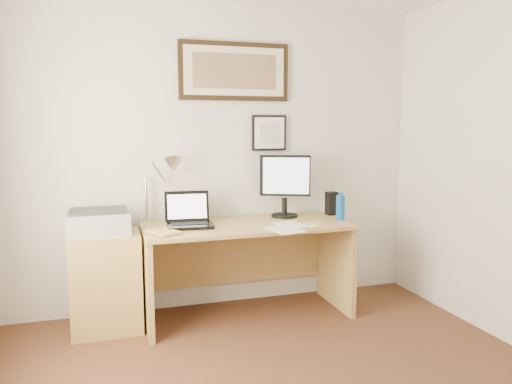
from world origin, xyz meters
name	(u,v)px	position (x,y,z in m)	size (l,w,h in m)	color
wall_back	(217,157)	(0.00, 2.00, 1.25)	(3.50, 0.02, 2.50)	silver
side_cabinet	(106,282)	(-0.92, 1.68, 0.36)	(0.50, 0.40, 0.73)	#A78346
water_bottle	(340,207)	(0.93, 1.56, 0.85)	(0.07, 0.07, 0.20)	#0D51B3
bottle_cap	(341,194)	(0.93, 1.56, 0.96)	(0.04, 0.04, 0.02)	#0D51B3
speaker	(332,203)	(0.96, 1.79, 0.85)	(0.09, 0.08, 0.20)	black
paper_sheet_a	(284,230)	(0.35, 1.33, 0.75)	(0.22, 0.31, 0.00)	silver
paper_sheet_b	(290,225)	(0.46, 1.48, 0.75)	(0.19, 0.27, 0.00)	silver
sticky_pad	(315,226)	(0.62, 1.37, 0.76)	(0.07, 0.07, 0.01)	#ECF172
marker_pen	(312,223)	(0.63, 1.45, 0.76)	(0.02, 0.02, 0.14)	white
book	(155,234)	(-0.58, 1.43, 0.76)	(0.17, 0.23, 0.02)	tan
desk	(244,250)	(0.15, 1.72, 0.51)	(1.60, 0.70, 0.75)	#A78346
laptop	(189,219)	(-0.29, 1.68, 0.81)	(0.36, 0.32, 0.26)	black
lcd_monitor	(285,183)	(0.54, 1.81, 1.04)	(0.40, 0.22, 0.52)	black
printer	(99,222)	(-0.95, 1.71, 0.82)	(0.44, 0.34, 0.18)	#A0A0A2
desk_lamp	(171,168)	(-0.41, 1.81, 1.19)	(0.29, 0.27, 0.53)	silver
picture_large	(235,71)	(0.15, 1.97, 1.95)	(0.92, 0.04, 0.47)	black
picture_small	(269,133)	(0.45, 1.97, 1.45)	(0.30, 0.03, 0.30)	black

